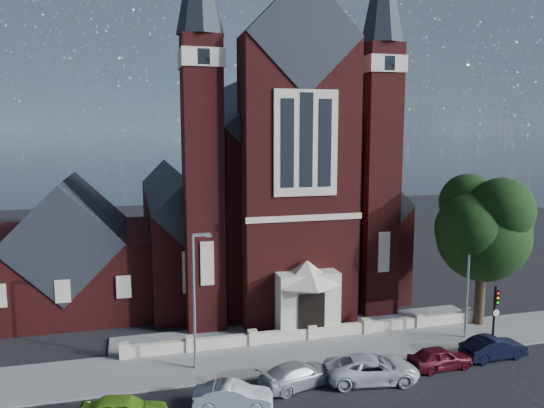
{
  "coord_description": "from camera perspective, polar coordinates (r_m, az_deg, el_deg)",
  "views": [
    {
      "loc": [
        -11.22,
        -25.4,
        13.86
      ],
      "look_at": [
        -1.24,
        12.0,
        8.45
      ],
      "focal_mm": 35.0,
      "sensor_mm": 36.0,
      "label": 1
    }
  ],
  "objects": [
    {
      "name": "ground",
      "position": [
        44.16,
        0.56,
        -10.34
      ],
      "size": [
        120.0,
        120.0,
        0.0
      ],
      "primitive_type": "plane",
      "color": "black",
      "rests_on": "ground"
    },
    {
      "name": "pavement_strip",
      "position": [
        34.82,
        5.36,
        -15.54
      ],
      "size": [
        60.0,
        5.0,
        0.12
      ],
      "primitive_type": "cube",
      "color": "slate",
      "rests_on": "ground"
    },
    {
      "name": "forecourt_paving",
      "position": [
        38.31,
        3.23,
        -13.27
      ],
      "size": [
        26.0,
        3.0,
        0.14
      ],
      "primitive_type": "cube",
      "color": "slate",
      "rests_on": "ground"
    },
    {
      "name": "forecourt_wall",
      "position": [
        36.55,
        4.24,
        -14.35
      ],
      "size": [
        24.0,
        0.4,
        0.9
      ],
      "primitive_type": "cube",
      "color": "beige",
      "rests_on": "ground"
    },
    {
      "name": "church",
      "position": [
        49.95,
        -1.86,
        1.43
      ],
      "size": [
        20.01,
        34.9,
        29.2
      ],
      "color": "#4B1414",
      "rests_on": "ground"
    },
    {
      "name": "parish_hall",
      "position": [
        44.76,
        -20.77,
        -5.28
      ],
      "size": [
        12.0,
        12.2,
        10.24
      ],
      "color": "#4B1414",
      "rests_on": "ground"
    },
    {
      "name": "street_tree",
      "position": [
        39.79,
        22.16,
        -2.63
      ],
      "size": [
        6.4,
        6.6,
        10.7
      ],
      "color": "black",
      "rests_on": "ground"
    },
    {
      "name": "street_lamp_left",
      "position": [
        31.0,
        -8.24,
        -9.51
      ],
      "size": [
        1.16,
        0.22,
        8.09
      ],
      "color": "gray",
      "rests_on": "ground"
    },
    {
      "name": "street_lamp_right",
      "position": [
        37.48,
        20.46,
        -6.87
      ],
      "size": [
        1.16,
        0.22,
        8.09
      ],
      "color": "gray",
      "rests_on": "ground"
    },
    {
      "name": "traffic_signal",
      "position": [
        37.36,
        22.88,
        -10.26
      ],
      "size": [
        0.28,
        0.42,
        4.0
      ],
      "color": "black",
      "rests_on": "ground"
    },
    {
      "name": "car_silver_a",
      "position": [
        28.28,
        -4.19,
        -19.92
      ],
      "size": [
        4.19,
        2.34,
        1.31
      ],
      "primitive_type": "imported",
      "rotation": [
        0.0,
        0.0,
        1.31
      ],
      "color": "#ADB1B5",
      "rests_on": "ground"
    },
    {
      "name": "car_silver_b",
      "position": [
        30.35,
        2.83,
        -17.85
      ],
      "size": [
        4.86,
        3.1,
        1.31
      ],
      "primitive_type": "imported",
      "rotation": [
        0.0,
        0.0,
        1.87
      ],
      "color": "#9FA3A6",
      "rests_on": "ground"
    },
    {
      "name": "car_white_suv",
      "position": [
        31.31,
        10.71,
        -16.99
      ],
      "size": [
        5.54,
        3.17,
        1.46
      ],
      "primitive_type": "imported",
      "rotation": [
        0.0,
        0.0,
        1.42
      ],
      "color": "silver",
      "rests_on": "ground"
    },
    {
      "name": "car_dark_red",
      "position": [
        33.73,
        17.62,
        -15.48
      ],
      "size": [
        3.95,
        1.75,
        1.32
      ],
      "primitive_type": "imported",
      "rotation": [
        0.0,
        0.0,
        1.62
      ],
      "color": "#510D1A",
      "rests_on": "ground"
    },
    {
      "name": "car_navy",
      "position": [
        36.15,
        22.73,
        -14.06
      ],
      "size": [
        4.23,
        1.7,
        1.37
      ],
      "primitive_type": "imported",
      "rotation": [
        0.0,
        0.0,
        1.63
      ],
      "color": "black",
      "rests_on": "ground"
    }
  ]
}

